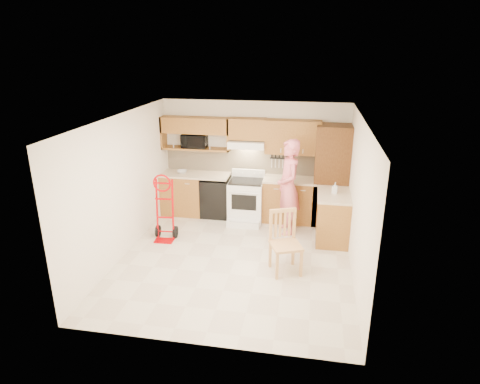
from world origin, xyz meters
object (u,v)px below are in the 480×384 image
(range, at_px, (246,198))
(dining_chair, at_px, (286,243))
(microwave, at_px, (195,141))
(hand_truck, at_px, (164,211))
(person, at_px, (288,187))

(range, xyz_separation_m, dining_chair, (1.00, -1.98, -0.00))
(dining_chair, bearing_deg, microwave, 111.09)
(hand_truck, bearing_deg, range, 36.44)
(microwave, distance_m, hand_truck, 1.85)
(person, height_order, hand_truck, person)
(microwave, distance_m, dining_chair, 3.38)
(hand_truck, bearing_deg, person, 15.56)
(hand_truck, relative_size, dining_chair, 1.13)
(hand_truck, distance_m, dining_chair, 2.54)
(microwave, height_order, range, microwave)
(microwave, distance_m, range, 1.66)
(range, bearing_deg, hand_truck, -140.47)
(range, distance_m, person, 1.07)
(microwave, xyz_separation_m, range, (1.19, -0.36, -1.11))
(person, xyz_separation_m, dining_chair, (0.08, -1.60, -0.43))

